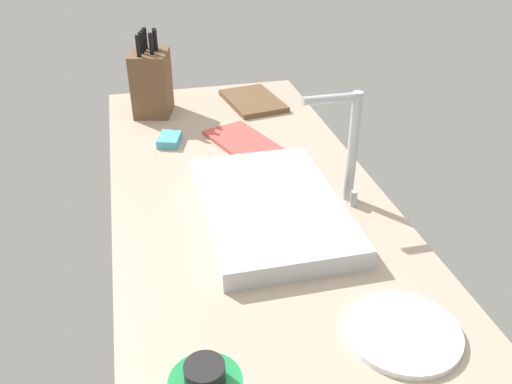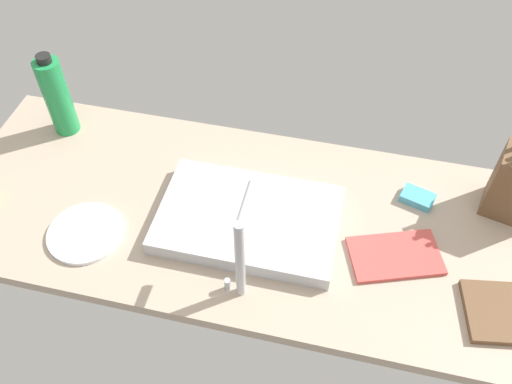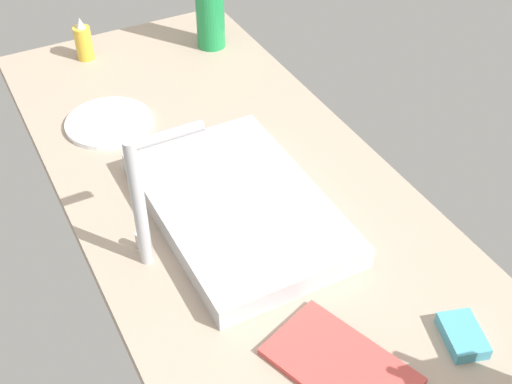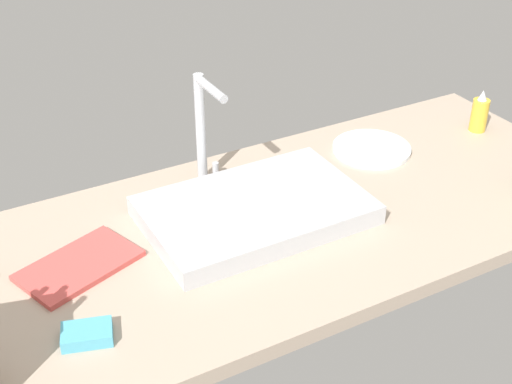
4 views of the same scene
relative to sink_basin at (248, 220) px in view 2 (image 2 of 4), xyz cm
name	(u,v)px [view 2 (image 2 of 4)]	position (x,y,z in cm)	size (l,w,h in cm)	color
countertop_slab	(256,221)	(-1.34, -3.00, -4.03)	(176.14, 67.23, 3.50)	tan
sink_basin	(248,220)	(0.00, 0.00, 0.00)	(48.61, 31.47, 4.55)	#B7BABF
faucet	(241,249)	(-2.99, 19.23, 14.07)	(5.50, 14.07, 27.81)	#B7BABF
water_bottle	(57,96)	(65.53, -24.51, 10.92)	(7.81, 7.81, 27.89)	#1E8E47
dinner_plate	(85,233)	(42.23, 13.15, -1.68)	(20.49, 20.49, 1.20)	white
dish_towel	(395,256)	(-39.92, 1.67, -1.68)	(23.48, 14.04, 1.20)	#CC4C47
dish_sponge	(417,198)	(-44.75, -19.24, -1.08)	(9.00, 6.00, 2.40)	#4CA3BC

